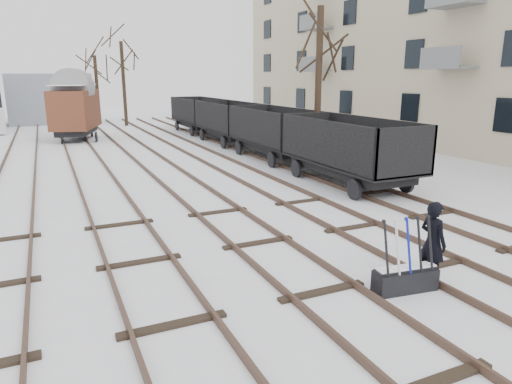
{
  "coord_description": "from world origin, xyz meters",
  "views": [
    {
      "loc": [
        -4.63,
        -6.96,
        4.16
      ],
      "look_at": [
        0.23,
        3.64,
        1.2
      ],
      "focal_mm": 32.0,
      "sensor_mm": 36.0,
      "label": 1
    }
  ],
  "objects_px": {
    "worker": "(433,243)",
    "freight_wagon_a": "(348,160)",
    "box_van_wagon": "(75,108)",
    "ground_frame": "(405,277)"
  },
  "relations": [
    {
      "from": "freight_wagon_a",
      "to": "box_van_wagon",
      "type": "xyz_separation_m",
      "value": [
        -8.77,
        18.42,
        1.13
      ]
    },
    {
      "from": "worker",
      "to": "box_van_wagon",
      "type": "height_order",
      "value": "box_van_wagon"
    },
    {
      "from": "worker",
      "to": "freight_wagon_a",
      "type": "bearing_deg",
      "value": -26.96
    },
    {
      "from": "freight_wagon_a",
      "to": "ground_frame",
      "type": "bearing_deg",
      "value": -118.61
    },
    {
      "from": "ground_frame",
      "to": "box_van_wagon",
      "type": "relative_size",
      "value": 0.28
    },
    {
      "from": "worker",
      "to": "ground_frame",
      "type": "bearing_deg",
      "value": 95.29
    },
    {
      "from": "ground_frame",
      "to": "freight_wagon_a",
      "type": "relative_size",
      "value": 0.24
    },
    {
      "from": "box_van_wagon",
      "to": "worker",
      "type": "bearing_deg",
      "value": -61.97
    },
    {
      "from": "worker",
      "to": "freight_wagon_a",
      "type": "xyz_separation_m",
      "value": [
        3.7,
        8.05,
        0.12
      ]
    },
    {
      "from": "box_van_wagon",
      "to": "freight_wagon_a",
      "type": "bearing_deg",
      "value": -47.37
    }
  ]
}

